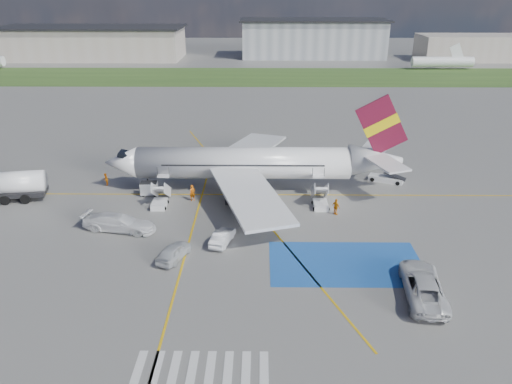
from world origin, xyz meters
TOP-DOWN VIEW (x-y plane):
  - ground at (0.00, 0.00)m, footprint 400.00×400.00m
  - grass_strip at (0.00, 95.00)m, footprint 400.00×30.00m
  - taxiway_line_main at (0.00, 12.00)m, footprint 120.00×0.20m
  - taxiway_line_cross at (-5.00, -10.00)m, footprint 0.20×60.00m
  - taxiway_line_diag at (0.00, 12.00)m, footprint 20.71×56.45m
  - staging_box at (10.00, -4.00)m, footprint 14.00×8.00m
  - crosswalk at (-1.80, -18.00)m, footprint 9.00×4.00m
  - terminal_west at (-55.00, 130.00)m, footprint 60.00×22.00m
  - terminal_centre at (20.00, 135.00)m, footprint 48.00×18.00m
  - terminal_east at (75.00, 128.00)m, footprint 40.00×16.00m
  - airliner at (1.51, 14.00)m, footprint 36.81×32.95m
  - airstairs_fwd at (-9.50, 8.70)m, footprint 1.90×5.20m
  - airstairs_aft at (9.00, 8.70)m, footprint 1.90×5.20m
  - fuel_tanker at (-28.46, 9.88)m, footprint 10.68×4.49m
  - gpu_cart at (-11.37, 11.84)m, footprint 2.11×1.45m
  - belt_loader at (18.41, 16.50)m, footprint 4.76×3.12m
  - car_silver_a at (-5.92, -3.34)m, footprint 3.23×4.82m
  - car_silver_b at (-1.62, -0.26)m, footprint 2.51×4.44m
  - van_white_a at (15.50, -8.88)m, footprint 3.76×6.84m
  - van_white_b at (-12.56, 2.47)m, footprint 6.22×3.53m
  - crew_fwd at (-5.90, 10.22)m, footprint 0.85×0.76m
  - crew_nose at (-17.56, 14.91)m, footprint 0.73×0.87m
  - crew_aft at (10.49, 6.50)m, footprint 1.03×1.14m

SIDE VIEW (x-z plane):
  - ground at x=0.00m, z-range 0.00..0.00m
  - grass_strip at x=0.00m, z-range 0.00..0.01m
  - taxiway_line_main at x=0.00m, z-range 0.00..0.01m
  - taxiway_line_cross at x=-5.00m, z-range 0.00..0.01m
  - taxiway_line_diag at x=0.00m, z-range 0.00..0.01m
  - staging_box at x=10.00m, z-range 0.00..0.01m
  - crosswalk at x=-1.80m, z-range 0.00..0.01m
  - belt_loader at x=18.41m, z-range -0.35..1.04m
  - airstairs_fwd at x=-9.50m, z-range -1.18..2.42m
  - airstairs_aft at x=9.00m, z-range -1.18..2.42m
  - car_silver_b at x=-1.62m, z-range 0.00..1.38m
  - gpu_cart at x=-11.37m, z-range -0.08..1.60m
  - car_silver_a at x=-5.92m, z-range 0.00..1.52m
  - crew_nose at x=-17.56m, z-range 0.00..1.60m
  - crew_aft at x=10.49m, z-range 0.00..1.87m
  - crew_fwd at x=-5.90m, z-range 0.00..1.95m
  - van_white_b at x=-12.56m, z-range 0.00..2.29m
  - van_white_a at x=15.50m, z-range 0.00..2.45m
  - fuel_tanker at x=-28.46m, z-range -0.28..3.26m
  - airliner at x=1.51m, z-range -2.57..9.35m
  - terminal_east at x=75.00m, z-range 0.00..8.00m
  - terminal_west at x=-55.00m, z-range 0.00..10.00m
  - terminal_centre at x=20.00m, z-range 0.00..12.00m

